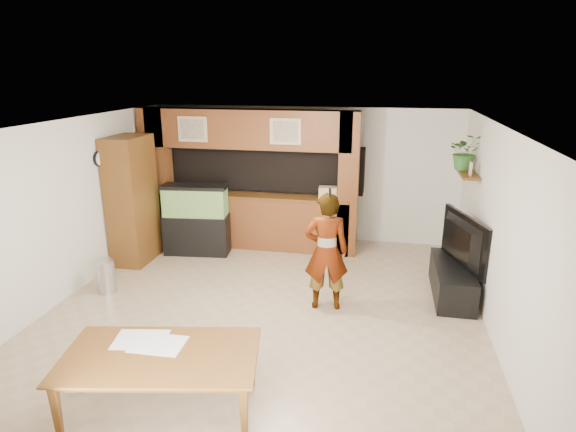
% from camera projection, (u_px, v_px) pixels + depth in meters
% --- Properties ---
extents(floor, '(6.50, 6.50, 0.00)m').
position_uv_depth(floor, '(264.00, 311.00, 6.81)').
color(floor, tan).
rests_on(floor, ground).
extents(ceiling, '(6.50, 6.50, 0.00)m').
position_uv_depth(ceiling, '(261.00, 126.00, 6.04)').
color(ceiling, white).
rests_on(ceiling, wall_back).
extents(wall_back, '(6.00, 0.00, 6.00)m').
position_uv_depth(wall_back, '(303.00, 174.00, 9.47)').
color(wall_back, silver).
rests_on(wall_back, floor).
extents(wall_left, '(0.00, 6.50, 6.50)m').
position_uv_depth(wall_left, '(63.00, 212.00, 6.99)').
color(wall_left, silver).
rests_on(wall_left, floor).
extents(wall_right, '(0.00, 6.50, 6.50)m').
position_uv_depth(wall_right, '(501.00, 239.00, 5.87)').
color(wall_right, silver).
rests_on(wall_right, floor).
extents(partition, '(4.20, 0.99, 2.60)m').
position_uv_depth(partition, '(248.00, 178.00, 9.07)').
color(partition, brown).
rests_on(partition, floor).
extents(wall_clock, '(0.05, 0.25, 0.25)m').
position_uv_depth(wall_clock, '(99.00, 159.00, 7.74)').
color(wall_clock, black).
rests_on(wall_clock, wall_left).
extents(wall_shelf, '(0.25, 0.90, 0.04)m').
position_uv_depth(wall_shelf, '(467.00, 173.00, 7.61)').
color(wall_shelf, brown).
rests_on(wall_shelf, wall_right).
extents(pantry_cabinet, '(0.55, 0.90, 2.21)m').
position_uv_depth(pantry_cabinet, '(132.00, 200.00, 8.33)').
color(pantry_cabinet, brown).
rests_on(pantry_cabinet, floor).
extents(trash_can, '(0.28, 0.28, 0.52)m').
position_uv_depth(trash_can, '(106.00, 276.00, 7.33)').
color(trash_can, '#B2B2B7').
rests_on(trash_can, floor).
extents(aquarium, '(1.17, 0.44, 1.30)m').
position_uv_depth(aquarium, '(196.00, 220.00, 8.78)').
color(aquarium, black).
rests_on(aquarium, floor).
extents(tv_stand, '(0.53, 1.45, 0.48)m').
position_uv_depth(tv_stand, '(452.00, 280.00, 7.22)').
color(tv_stand, black).
rests_on(tv_stand, floor).
extents(television, '(0.59, 1.32, 0.77)m').
position_uv_depth(television, '(456.00, 241.00, 7.04)').
color(television, black).
rests_on(television, tv_stand).
extents(photo_frame, '(0.04, 0.15, 0.20)m').
position_uv_depth(photo_frame, '(470.00, 169.00, 7.35)').
color(photo_frame, tan).
rests_on(photo_frame, wall_shelf).
extents(potted_plant, '(0.57, 0.51, 0.58)m').
position_uv_depth(potted_plant, '(465.00, 152.00, 7.71)').
color(potted_plant, '#2D6227').
rests_on(potted_plant, wall_shelf).
extents(person, '(0.68, 0.50, 1.70)m').
position_uv_depth(person, '(326.00, 252.00, 6.69)').
color(person, tan).
rests_on(person, floor).
extents(microphone, '(0.04, 0.10, 0.16)m').
position_uv_depth(microphone, '(330.00, 192.00, 6.27)').
color(microphone, black).
rests_on(microphone, person).
extents(dining_table, '(2.04, 1.37, 0.66)m').
position_uv_depth(dining_table, '(162.00, 386.00, 4.68)').
color(dining_table, brown).
rests_on(dining_table, floor).
extents(newspaper_a, '(0.58, 0.47, 0.01)m').
position_uv_depth(newspaper_a, '(141.00, 339.00, 4.87)').
color(newspaper_a, silver).
rests_on(newspaper_a, dining_table).
extents(newspaper_b, '(0.53, 0.39, 0.01)m').
position_uv_depth(newspaper_b, '(158.00, 344.00, 4.79)').
color(newspaper_b, silver).
rests_on(newspaper_b, dining_table).
extents(counter_box, '(0.34, 0.24, 0.21)m').
position_uv_depth(counter_box, '(328.00, 193.00, 8.66)').
color(counter_box, tan).
rests_on(counter_box, partition).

